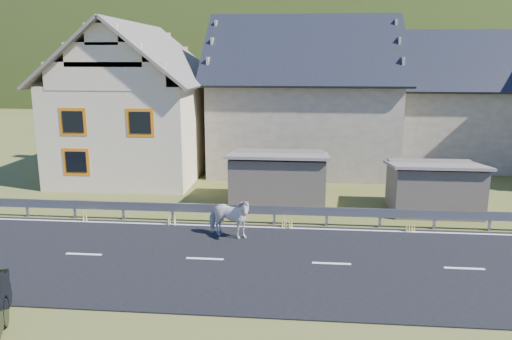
# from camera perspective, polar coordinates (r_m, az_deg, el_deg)

# --- Properties ---
(ground) EXTENTS (160.00, 160.00, 0.00)m
(ground) POSITION_cam_1_polar(r_m,az_deg,el_deg) (15.96, 8.62, -10.66)
(ground) COLOR #444916
(ground) RESTS_ON ground
(road) EXTENTS (60.00, 7.00, 0.04)m
(road) POSITION_cam_1_polar(r_m,az_deg,el_deg) (15.95, 8.62, -10.59)
(road) COLOR black
(road) RESTS_ON ground
(lane_markings) EXTENTS (60.00, 6.60, 0.01)m
(lane_markings) POSITION_cam_1_polar(r_m,az_deg,el_deg) (15.94, 8.62, -10.51)
(lane_markings) COLOR silver
(lane_markings) RESTS_ON road
(guardrail) EXTENTS (28.10, 0.09, 0.75)m
(guardrail) POSITION_cam_1_polar(r_m,az_deg,el_deg) (19.21, 8.10, -4.78)
(guardrail) COLOR #93969B
(guardrail) RESTS_ON ground
(shed_left) EXTENTS (4.30, 3.30, 2.40)m
(shed_left) POSITION_cam_1_polar(r_m,az_deg,el_deg) (21.79, 2.55, -1.11)
(shed_left) COLOR #675B4C
(shed_left) RESTS_ON ground
(shed_right) EXTENTS (3.80, 2.90, 2.20)m
(shed_right) POSITION_cam_1_polar(r_m,az_deg,el_deg) (22.00, 19.66, -1.98)
(shed_right) COLOR #675B4C
(shed_right) RESTS_ON ground
(house_cream) EXTENTS (7.80, 9.80, 8.30)m
(house_cream) POSITION_cam_1_polar(r_m,az_deg,el_deg) (28.19, -13.44, 8.40)
(house_cream) COLOR beige
(house_cream) RESTS_ON ground
(house_stone_a) EXTENTS (10.80, 9.80, 8.90)m
(house_stone_a) POSITION_cam_1_polar(r_m,az_deg,el_deg) (29.68, 5.42, 9.42)
(house_stone_a) COLOR #A0967F
(house_stone_a) RESTS_ON ground
(house_stone_b) EXTENTS (9.80, 8.80, 8.10)m
(house_stone_b) POSITION_cam_1_polar(r_m,az_deg,el_deg) (33.24, 23.10, 8.13)
(house_stone_b) COLOR #A0967F
(house_stone_b) RESTS_ON ground
(mountain) EXTENTS (440.00, 280.00, 260.00)m
(mountain) POSITION_cam_1_polar(r_m,az_deg,el_deg) (196.50, 7.12, 4.86)
(mountain) COLOR #1F3310
(mountain) RESTS_ON ground
(conifer_patch) EXTENTS (76.00, 50.00, 28.00)m
(conifer_patch) POSITION_cam_1_polar(r_m,az_deg,el_deg) (135.84, -18.45, 11.90)
(conifer_patch) COLOR black
(conifer_patch) RESTS_ON ground
(horse) EXTENTS (1.30, 1.91, 1.48)m
(horse) POSITION_cam_1_polar(r_m,az_deg,el_deg) (17.71, -3.13, -5.45)
(horse) COLOR silver
(horse) RESTS_ON road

